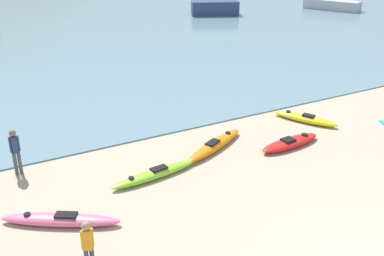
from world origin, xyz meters
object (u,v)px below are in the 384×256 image
(kayak_on_sand_1, at_px, (61,220))
(kayak_on_sand_4, at_px, (290,143))
(kayak_on_sand_2, at_px, (305,118))
(moored_boat_0, at_px, (215,8))
(person_near_waterline, at_px, (15,149))
(person_near_foreground, at_px, (88,245))
(moored_boat_3, at_px, (332,5))
(kayak_on_sand_0, at_px, (215,145))
(kayak_on_sand_3, at_px, (155,174))

(kayak_on_sand_1, height_order, kayak_on_sand_4, same)
(kayak_on_sand_2, xyz_separation_m, moored_boat_0, (10.85, 25.68, 0.59))
(kayak_on_sand_4, relative_size, person_near_waterline, 1.73)
(person_near_foreground, height_order, person_near_waterline, person_near_waterline)
(kayak_on_sand_1, xyz_separation_m, kayak_on_sand_2, (11.59, 2.50, -0.00))
(moored_boat_3, bearing_deg, kayak_on_sand_1, -144.75)
(person_near_waterline, bearing_deg, kayak_on_sand_1, -81.27)
(kayak_on_sand_4, height_order, person_near_foreground, person_near_foreground)
(moored_boat_0, bearing_deg, kayak_on_sand_2, -112.91)
(kayak_on_sand_4, bearing_deg, person_near_foreground, -160.21)
(kayak_on_sand_1, height_order, person_near_waterline, person_near_waterline)
(person_near_foreground, height_order, moored_boat_0, person_near_foreground)
(kayak_on_sand_0, xyz_separation_m, person_near_waterline, (-7.15, 1.61, 0.81))
(kayak_on_sand_4, distance_m, moored_boat_3, 35.45)
(kayak_on_sand_3, bearing_deg, kayak_on_sand_2, 9.35)
(kayak_on_sand_0, distance_m, kayak_on_sand_4, 3.04)
(kayak_on_sand_0, xyz_separation_m, kayak_on_sand_2, (5.01, 0.40, -0.01))
(person_near_foreground, relative_size, person_near_waterline, 0.92)
(moored_boat_3, bearing_deg, person_near_waterline, -149.38)
(kayak_on_sand_0, relative_size, kayak_on_sand_3, 1.02)
(kayak_on_sand_2, height_order, person_near_waterline, person_near_waterline)
(kayak_on_sand_1, distance_m, kayak_on_sand_3, 3.75)
(kayak_on_sand_4, xyz_separation_m, moored_boat_3, (25.98, 24.12, 0.41))
(kayak_on_sand_3, bearing_deg, person_near_waterline, 148.44)
(kayak_on_sand_1, bearing_deg, kayak_on_sand_3, 18.27)
(kayak_on_sand_2, relative_size, moored_boat_0, 0.58)
(person_near_foreground, bearing_deg, person_near_waterline, 96.66)
(kayak_on_sand_1, distance_m, kayak_on_sand_4, 9.38)
(kayak_on_sand_1, bearing_deg, person_near_waterline, 98.73)
(person_near_foreground, bearing_deg, kayak_on_sand_0, 35.39)
(kayak_on_sand_4, relative_size, moored_boat_3, 0.48)
(moored_boat_0, height_order, moored_boat_3, moored_boat_0)
(kayak_on_sand_2, height_order, kayak_on_sand_3, kayak_on_sand_2)
(kayak_on_sand_2, bearing_deg, person_near_foreground, -156.54)
(kayak_on_sand_0, relative_size, moored_boat_0, 0.69)
(kayak_on_sand_4, bearing_deg, person_near_waterline, 163.84)
(person_near_foreground, bearing_deg, kayak_on_sand_2, 23.46)
(kayak_on_sand_0, bearing_deg, moored_boat_0, 58.69)
(kayak_on_sand_1, xyz_separation_m, person_near_foreground, (0.15, -2.47, 0.74))
(kayak_on_sand_3, distance_m, person_near_foreground, 5.05)
(kayak_on_sand_4, height_order, moored_boat_0, moored_boat_0)
(kayak_on_sand_1, xyz_separation_m, moored_boat_3, (35.32, 24.96, 0.41))
(kayak_on_sand_3, relative_size, kayak_on_sand_4, 1.15)
(kayak_on_sand_1, distance_m, person_near_waterline, 3.85)
(moored_boat_3, bearing_deg, kayak_on_sand_3, -143.17)
(kayak_on_sand_0, bearing_deg, person_near_foreground, -144.61)
(kayak_on_sand_4, distance_m, person_near_foreground, 9.80)
(kayak_on_sand_2, distance_m, person_near_waterline, 12.25)
(kayak_on_sand_1, relative_size, kayak_on_sand_2, 1.15)
(kayak_on_sand_2, height_order, moored_boat_3, moored_boat_3)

